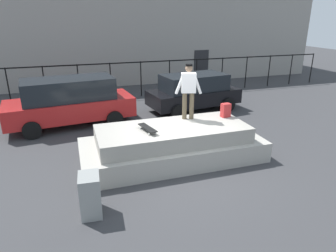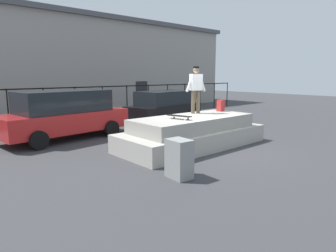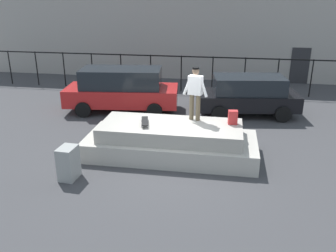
{
  "view_description": "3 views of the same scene",
  "coord_description": "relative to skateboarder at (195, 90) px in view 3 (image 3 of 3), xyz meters",
  "views": [
    {
      "loc": [
        -2.8,
        -7.48,
        4.1
      ],
      "look_at": [
        0.13,
        1.47,
        0.65
      ],
      "focal_mm": 32.3,
      "sensor_mm": 36.0,
      "label": 1
    },
    {
      "loc": [
        -7.38,
        -6.6,
        2.45
      ],
      "look_at": [
        -0.05,
        1.69,
        0.54
      ],
      "focal_mm": 31.65,
      "sensor_mm": 36.0,
      "label": 2
    },
    {
      "loc": [
        1.56,
        -10.07,
        4.97
      ],
      "look_at": [
        -0.36,
        1.39,
        0.58
      ],
      "focal_mm": 38.62,
      "sensor_mm": 36.0,
      "label": 3
    }
  ],
  "objects": [
    {
      "name": "fence_row",
      "position": [
        -0.59,
        7.25,
        -0.8
      ],
      "size": [
        24.06,
        0.06,
        1.85
      ],
      "color": "black",
      "rests_on": "ground_plane"
    },
    {
      "name": "car_black_hatchback_mid",
      "position": [
        1.86,
        3.95,
        -1.15
      ],
      "size": [
        4.28,
        2.44,
        1.65
      ],
      "color": "black",
      "rests_on": "ground_plane"
    },
    {
      "name": "warehouse_building",
      "position": [
        -0.59,
        14.25,
        1.14
      ],
      "size": [
        28.09,
        8.91,
        6.32
      ],
      "color": "gray",
      "rests_on": "ground_plane"
    },
    {
      "name": "concrete_ledge",
      "position": [
        -0.69,
        -0.54,
        -1.56
      ],
      "size": [
        5.37,
        2.24,
        1.05
      ],
      "color": "#ADA89E",
      "rests_on": "ground_plane"
    },
    {
      "name": "utility_box",
      "position": [
        -3.25,
        -2.53,
        -1.56
      ],
      "size": [
        0.48,
        0.63,
        0.94
      ],
      "primitive_type": "cube",
      "rotation": [
        0.0,
        0.0,
        -0.07
      ],
      "color": "gray",
      "rests_on": "ground_plane"
    },
    {
      "name": "backpack",
      "position": [
        1.21,
        -0.21,
        -0.76
      ],
      "size": [
        0.3,
        0.23,
        0.44
      ],
      "primitive_type": "cube",
      "rotation": [
        0.0,
        0.0,
        0.11
      ],
      "color": "red",
      "rests_on": "concrete_ledge"
    },
    {
      "name": "skateboard",
      "position": [
        -1.48,
        -0.69,
        -0.88
      ],
      "size": [
        0.38,
        0.86,
        0.12
      ],
      "color": "black",
      "rests_on": "concrete_ledge"
    },
    {
      "name": "skateboarder",
      "position": [
        0.0,
        0.0,
        0.0
      ],
      "size": [
        0.83,
        0.35,
        1.7
      ],
      "color": "brown",
      "rests_on": "concrete_ledge"
    },
    {
      "name": "ground_plane",
      "position": [
        -0.59,
        -0.87,
        -2.03
      ],
      "size": [
        60.0,
        60.0,
        0.0
      ],
      "primitive_type": "plane",
      "color": "#38383A"
    },
    {
      "name": "car_red_hatchback_near",
      "position": [
        -3.49,
        3.6,
        -1.06
      ],
      "size": [
        4.96,
        2.5,
        1.86
      ],
      "color": "#B21E1E",
      "rests_on": "ground_plane"
    }
  ]
}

